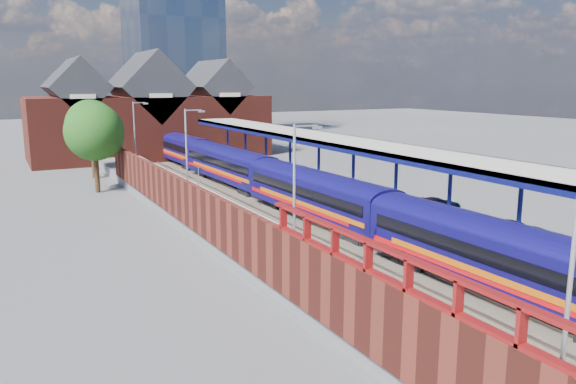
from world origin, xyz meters
The scene contains 23 objects.
ground centered at (0.00, 30.00, 0.00)m, with size 240.00×240.00×0.00m, color #5B5B5E.
ballast_bed centered at (0.00, 20.00, 0.03)m, with size 6.00×76.00×0.06m, color #473D33.
rails centered at (0.00, 20.00, 0.12)m, with size 4.51×76.00×0.14m.
left_platform centered at (-5.50, 20.00, 0.50)m, with size 5.00×76.00×1.00m, color #565659.
right_platform centered at (6.00, 20.00, 0.50)m, with size 6.00×76.00×1.00m, color #565659.
coping_left centered at (-3.15, 20.00, 1.02)m, with size 0.30×76.00×0.05m, color silver.
coping_right centered at (3.15, 20.00, 1.02)m, with size 0.30×76.00×0.05m, color silver.
yellow_line centered at (-3.75, 20.00, 1.01)m, with size 0.14×76.00×0.01m, color yellow.
train centered at (1.49, 25.60, 2.12)m, with size 3.21×65.96×3.45m.
canopy centered at (5.48, 21.95, 5.25)m, with size 4.50×52.00×4.48m.
lamp_post_a centered at (-6.36, -8.00, 4.99)m, with size 1.48×0.18×7.00m.
lamp_post_b centered at (-6.36, 6.00, 4.99)m, with size 1.48×0.18×7.00m.
lamp_post_c centered at (-6.36, 22.00, 4.99)m, with size 1.48×0.18×7.00m.
lamp_post_d centered at (-6.36, 38.00, 4.99)m, with size 1.48×0.18×7.00m.
platform_sign centered at (-5.00, 24.00, 2.69)m, with size 0.55×0.08×2.50m.
brick_wall centered at (-8.10, 13.54, 2.45)m, with size 0.35×50.00×3.86m.
station_building centered at (0.00, 58.00, 5.45)m, with size 30.00×12.12×13.78m.
glass_tower centered at (10.00, 80.00, 20.20)m, with size 14.20×14.20×40.30m.
tree_near centered at (-10.35, 35.91, 5.35)m, with size 5.20×5.20×8.10m.
tree_far centered at (-9.35, 43.91, 5.35)m, with size 5.20×5.20×8.10m.
parked_car_red centered at (6.56, 11.80, 1.69)m, with size 1.62×4.04×1.38m, color maroon.
parked_car_dark centered at (6.54, 4.54, 1.67)m, with size 1.88×4.62×1.34m, color black.
parked_car_blue centered at (8.03, 12.37, 1.54)m, with size 1.78×3.85×1.07m, color navy.
Camera 1 is at (-18.53, -16.19, 9.87)m, focal length 35.00 mm.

